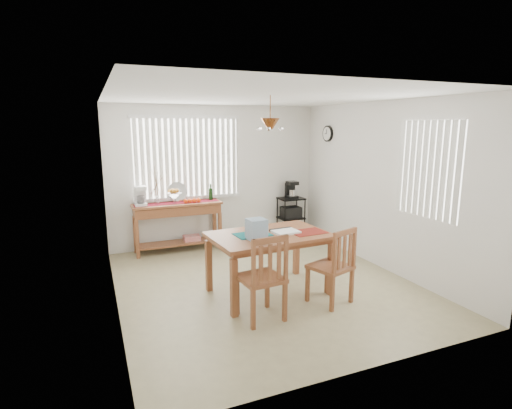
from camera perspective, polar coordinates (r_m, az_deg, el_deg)
name	(u,v)px	position (r m, az deg, el deg)	size (l,w,h in m)	color
ground	(264,284)	(5.85, 1.19, -11.25)	(4.00, 4.50, 0.01)	tan
room_shell	(264,166)	(5.45, 1.22, 5.54)	(4.20, 4.70, 2.70)	white
sideboard	(178,215)	(7.26, -11.06, -1.48)	(1.56, 0.44, 0.88)	brown
sideboard_items	(163,196)	(7.16, -13.16, 1.15)	(1.48, 0.37, 0.67)	maroon
wire_cart	(291,214)	(8.03, 5.00, -1.33)	(0.48, 0.38, 0.82)	black
cart_items	(291,190)	(7.95, 5.03, 2.06)	(0.19, 0.23, 0.34)	black
dining_table	(269,241)	(5.31, 1.92, -5.18)	(1.61, 1.10, 0.82)	brown
table_items	(264,230)	(5.08, 1.16, -3.69)	(1.21, 0.53, 0.26)	#126367
chair_left	(263,278)	(4.65, 0.94, -10.47)	(0.52, 0.52, 1.04)	brown
chair_right	(333,266)	(5.17, 10.95, -8.68)	(0.58, 0.58, 1.00)	brown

